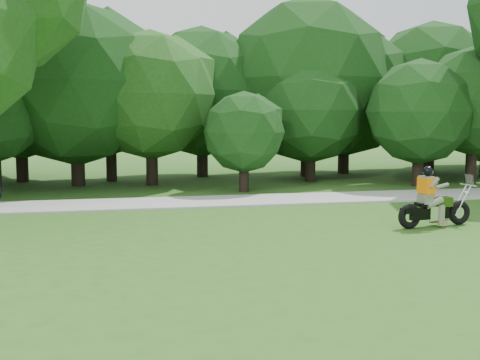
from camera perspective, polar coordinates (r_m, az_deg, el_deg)
name	(u,v)px	position (r m, az deg, el deg)	size (l,w,h in m)	color
ground	(435,261)	(11.70, 18.03, -7.28)	(100.00, 100.00, 0.00)	#295B1A
walkway	(302,199)	(18.92, 5.91, -1.78)	(60.00, 2.20, 0.06)	#9B9B96
tree_line	(210,89)	(25.02, -2.83, 8.61)	(39.76, 11.59, 7.80)	black
chopper_motorcycle	(432,205)	(14.95, 17.72, -2.24)	(2.04, 0.68, 1.46)	black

